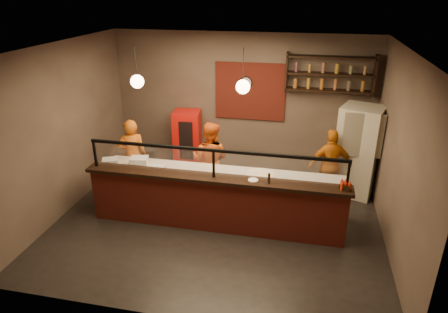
% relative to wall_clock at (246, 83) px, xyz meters
% --- Properties ---
extents(floor, '(6.00, 6.00, 0.00)m').
position_rel_wall_clock_xyz_m(floor, '(-0.10, -2.46, -2.10)').
color(floor, black).
rests_on(floor, ground).
extents(ceiling, '(6.00, 6.00, 0.00)m').
position_rel_wall_clock_xyz_m(ceiling, '(-0.10, -2.46, 1.10)').
color(ceiling, '#392F2C').
rests_on(ceiling, wall_back).
extents(wall_back, '(6.00, 0.00, 6.00)m').
position_rel_wall_clock_xyz_m(wall_back, '(-0.10, 0.04, -0.50)').
color(wall_back, '#6B5D4E').
rests_on(wall_back, floor).
extents(wall_left, '(0.00, 5.00, 5.00)m').
position_rel_wall_clock_xyz_m(wall_left, '(-3.10, -2.46, -0.50)').
color(wall_left, '#6B5D4E').
rests_on(wall_left, floor).
extents(wall_right, '(0.00, 5.00, 5.00)m').
position_rel_wall_clock_xyz_m(wall_right, '(2.90, -2.46, -0.50)').
color(wall_right, '#6B5D4E').
rests_on(wall_right, floor).
extents(wall_front, '(6.00, 0.00, 6.00)m').
position_rel_wall_clock_xyz_m(wall_front, '(-0.10, -4.96, -0.50)').
color(wall_front, '#6B5D4E').
rests_on(wall_front, floor).
extents(brick_patch, '(1.60, 0.04, 1.30)m').
position_rel_wall_clock_xyz_m(brick_patch, '(0.10, 0.01, -0.20)').
color(brick_patch, maroon).
rests_on(brick_patch, wall_back).
extents(service_counter, '(4.60, 0.25, 1.00)m').
position_rel_wall_clock_xyz_m(service_counter, '(-0.10, -2.76, -1.60)').
color(service_counter, maroon).
rests_on(service_counter, floor).
extents(counter_ledge, '(4.70, 0.37, 0.06)m').
position_rel_wall_clock_xyz_m(counter_ledge, '(-0.10, -2.76, -1.07)').
color(counter_ledge, black).
rests_on(counter_ledge, service_counter).
extents(worktop_cabinet, '(4.60, 0.75, 0.85)m').
position_rel_wall_clock_xyz_m(worktop_cabinet, '(-0.10, -2.26, -1.68)').
color(worktop_cabinet, gray).
rests_on(worktop_cabinet, floor).
extents(worktop, '(4.60, 0.75, 0.05)m').
position_rel_wall_clock_xyz_m(worktop, '(-0.10, -2.26, -1.23)').
color(worktop, silver).
rests_on(worktop, worktop_cabinet).
extents(sneeze_guard, '(4.50, 0.05, 0.52)m').
position_rel_wall_clock_xyz_m(sneeze_guard, '(-0.10, -2.76, -0.73)').
color(sneeze_guard, white).
rests_on(sneeze_guard, counter_ledge).
extents(wall_shelving, '(1.84, 0.28, 0.85)m').
position_rel_wall_clock_xyz_m(wall_shelving, '(1.80, -0.14, 0.30)').
color(wall_shelving, black).
rests_on(wall_shelving, wall_back).
extents(wall_clock, '(0.30, 0.04, 0.30)m').
position_rel_wall_clock_xyz_m(wall_clock, '(0.00, 0.00, 0.00)').
color(wall_clock, black).
rests_on(wall_clock, wall_back).
extents(pendant_left, '(0.24, 0.24, 0.77)m').
position_rel_wall_clock_xyz_m(pendant_left, '(-1.60, -2.26, 0.45)').
color(pendant_left, black).
rests_on(pendant_left, ceiling).
extents(pendant_right, '(0.24, 0.24, 0.77)m').
position_rel_wall_clock_xyz_m(pendant_right, '(0.30, -2.26, 0.45)').
color(pendant_right, black).
rests_on(pendant_right, ceiling).
extents(cook_left, '(0.69, 0.59, 1.59)m').
position_rel_wall_clock_xyz_m(cook_left, '(-2.15, -1.60, -1.30)').
color(cook_left, orange).
rests_on(cook_left, floor).
extents(cook_mid, '(0.87, 0.72, 1.62)m').
position_rel_wall_clock_xyz_m(cook_mid, '(-0.48, -1.51, -1.29)').
color(cook_mid, '#CF5313').
rests_on(cook_mid, floor).
extents(cook_right, '(0.96, 0.60, 1.53)m').
position_rel_wall_clock_xyz_m(cook_right, '(1.95, -1.18, -1.34)').
color(cook_right, orange).
rests_on(cook_right, floor).
extents(fridge, '(1.00, 0.96, 1.91)m').
position_rel_wall_clock_xyz_m(fridge, '(2.50, -0.75, -1.15)').
color(fridge, beige).
rests_on(fridge, floor).
extents(red_cooler, '(0.68, 0.64, 1.44)m').
position_rel_wall_clock_xyz_m(red_cooler, '(-1.33, -0.31, -1.38)').
color(red_cooler, red).
rests_on(red_cooler, floor).
extents(pizza_dough, '(0.64, 0.64, 0.01)m').
position_rel_wall_clock_xyz_m(pizza_dough, '(0.64, -2.16, -1.19)').
color(pizza_dough, silver).
rests_on(pizza_dough, worktop).
extents(prep_tub_a, '(0.36, 0.33, 0.15)m').
position_rel_wall_clock_xyz_m(prep_tub_a, '(-2.25, -2.38, -1.13)').
color(prep_tub_a, white).
rests_on(prep_tub_a, worktop).
extents(prep_tub_b, '(0.37, 0.32, 0.16)m').
position_rel_wall_clock_xyz_m(prep_tub_b, '(-1.71, -2.24, -1.12)').
color(prep_tub_b, white).
rests_on(prep_tub_b, worktop).
extents(prep_tub_c, '(0.29, 0.24, 0.14)m').
position_rel_wall_clock_xyz_m(prep_tub_c, '(-1.24, -2.51, -1.13)').
color(prep_tub_c, white).
rests_on(prep_tub_c, worktop).
extents(rolling_pin, '(0.32, 0.08, 0.06)m').
position_rel_wall_clock_xyz_m(rolling_pin, '(-1.76, -2.27, -1.17)').
color(rolling_pin, yellow).
rests_on(rolling_pin, worktop).
extents(condiment_caddy, '(0.20, 0.18, 0.09)m').
position_rel_wall_clock_xyz_m(condiment_caddy, '(2.10, -2.76, -0.99)').
color(condiment_caddy, black).
rests_on(condiment_caddy, counter_ledge).
extents(pepper_mill, '(0.04, 0.04, 0.18)m').
position_rel_wall_clock_xyz_m(pepper_mill, '(0.86, -2.80, -0.95)').
color(pepper_mill, black).
rests_on(pepper_mill, counter_ledge).
extents(small_plate, '(0.23, 0.23, 0.01)m').
position_rel_wall_clock_xyz_m(small_plate, '(0.59, -2.75, -1.03)').
color(small_plate, white).
rests_on(small_plate, counter_ledge).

